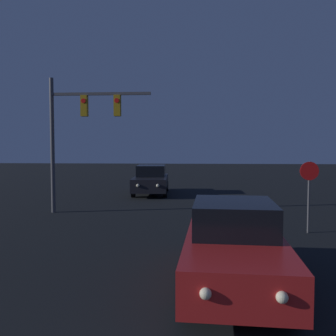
# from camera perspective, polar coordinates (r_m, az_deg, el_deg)

# --- Properties ---
(car_near) EXTENTS (2.23, 4.95, 1.74)m
(car_near) POSITION_cam_1_polar(r_m,az_deg,el_deg) (8.08, 10.04, -11.53)
(car_near) COLOR #B21E1E
(car_near) RESTS_ON ground_plane
(car_far) EXTENTS (2.17, 4.93, 1.74)m
(car_far) POSITION_cam_1_polar(r_m,az_deg,el_deg) (22.76, -2.61, -1.85)
(car_far) COLOR black
(car_far) RESTS_ON ground_plane
(traffic_signal_mast) EXTENTS (4.41, 0.30, 5.85)m
(traffic_signal_mast) POSITION_cam_1_polar(r_m,az_deg,el_deg) (16.74, -13.65, 6.64)
(traffic_signal_mast) COLOR #4C4C51
(traffic_signal_mast) RESTS_ON ground_plane
(stop_sign) EXTENTS (0.62, 0.07, 2.40)m
(stop_sign) POSITION_cam_1_polar(r_m,az_deg,el_deg) (13.34, 20.69, -2.34)
(stop_sign) COLOR #4C4C51
(stop_sign) RESTS_ON ground_plane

